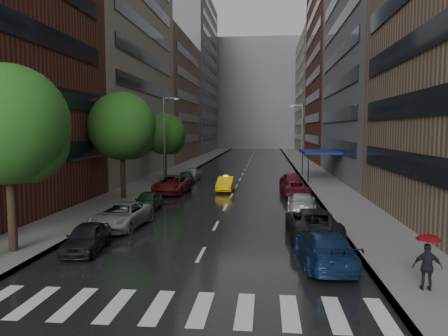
# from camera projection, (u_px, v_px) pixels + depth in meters

# --- Properties ---
(ground) EXTENTS (220.00, 220.00, 0.00)m
(ground) POSITION_uv_depth(u_px,v_px,m) (185.00, 286.00, 15.96)
(ground) COLOR gray
(ground) RESTS_ON ground
(road) EXTENTS (14.00, 140.00, 0.01)m
(road) POSITION_uv_depth(u_px,v_px,m) (246.00, 167.00, 65.53)
(road) COLOR black
(road) RESTS_ON ground
(sidewalk_left) EXTENTS (4.00, 140.00, 0.15)m
(sidewalk_left) POSITION_uv_depth(u_px,v_px,m) (187.00, 166.00, 66.39)
(sidewalk_left) COLOR gray
(sidewalk_left) RESTS_ON ground
(sidewalk_right) EXTENTS (4.00, 140.00, 0.15)m
(sidewalk_right) POSITION_uv_depth(u_px,v_px,m) (307.00, 167.00, 64.67)
(sidewalk_right) COLOR gray
(sidewalk_right) RESTS_ON ground
(crosswalk) EXTENTS (13.15, 2.80, 0.01)m
(crosswalk) POSITION_uv_depth(u_px,v_px,m) (179.00, 308.00, 13.96)
(crosswalk) COLOR silver
(crosswalk) RESTS_ON ground
(buildings_left) EXTENTS (8.00, 108.00, 38.00)m
(buildings_left) POSITION_uv_depth(u_px,v_px,m) (161.00, 69.00, 74.26)
(buildings_left) COLOR maroon
(buildings_left) RESTS_ON ground
(buildings_right) EXTENTS (8.05, 109.10, 36.00)m
(buildings_right) POSITION_uv_depth(u_px,v_px,m) (343.00, 71.00, 69.42)
(buildings_right) COLOR #937A5B
(buildings_right) RESTS_ON ground
(building_far) EXTENTS (40.00, 14.00, 32.00)m
(building_far) POSITION_uv_depth(u_px,v_px,m) (257.00, 95.00, 131.54)
(building_far) COLOR slate
(building_far) RESTS_ON ground
(tree_near) EXTENTS (5.42, 5.42, 8.64)m
(tree_near) POSITION_uv_depth(u_px,v_px,m) (8.00, 125.00, 19.53)
(tree_near) COLOR #382619
(tree_near) RESTS_ON ground
(tree_mid) EXTENTS (5.45, 5.45, 8.69)m
(tree_mid) POSITION_uv_depth(u_px,v_px,m) (122.00, 126.00, 34.98)
(tree_mid) COLOR #382619
(tree_mid) RESTS_ON ground
(tree_far) EXTENTS (4.75, 4.75, 7.57)m
(tree_far) POSITION_uv_depth(u_px,v_px,m) (165.00, 134.00, 49.72)
(tree_far) COLOR #382619
(tree_far) RESTS_ON ground
(taxi) EXTENTS (1.53, 4.11, 1.34)m
(taxi) POSITION_uv_depth(u_px,v_px,m) (226.00, 184.00, 40.39)
(taxi) COLOR yellow
(taxi) RESTS_ON ground
(parked_cars_left) EXTENTS (2.85, 33.20, 1.58)m
(parked_cars_left) POSITION_uv_depth(u_px,v_px,m) (161.00, 192.00, 34.81)
(parked_cars_left) COLOR black
(parked_cars_left) RESTS_ON ground
(parked_cars_right) EXTENTS (2.72, 29.47, 1.58)m
(parked_cars_right) POSITION_uv_depth(u_px,v_px,m) (303.00, 204.00, 29.17)
(parked_cars_right) COLOR #0F2649
(parked_cars_right) RESTS_ON ground
(ped_red_umbrella) EXTENTS (1.01, 0.82, 2.01)m
(ped_red_umbrella) POSITION_uv_depth(u_px,v_px,m) (428.00, 257.00, 15.03)
(ped_red_umbrella) COLOR black
(ped_red_umbrella) RESTS_ON sidewalk_right
(street_lamp_left) EXTENTS (1.74, 0.22, 9.00)m
(street_lamp_left) POSITION_uv_depth(u_px,v_px,m) (165.00, 137.00, 46.01)
(street_lamp_left) COLOR gray
(street_lamp_left) RESTS_ON sidewalk_left
(street_lamp_right) EXTENTS (1.74, 0.22, 9.00)m
(street_lamp_right) POSITION_uv_depth(u_px,v_px,m) (301.00, 135.00, 59.41)
(street_lamp_right) COLOR gray
(street_lamp_right) RESTS_ON sidewalk_right
(awning) EXTENTS (4.00, 8.00, 3.12)m
(awning) POSITION_uv_depth(u_px,v_px,m) (319.00, 152.00, 49.53)
(awning) COLOR navy
(awning) RESTS_ON sidewalk_right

